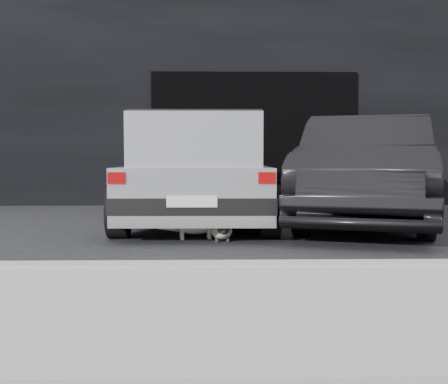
{
  "coord_description": "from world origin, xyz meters",
  "views": [
    {
      "loc": [
        0.16,
        -7.01,
        0.97
      ],
      "look_at": [
        0.3,
        -0.91,
        0.58
      ],
      "focal_mm": 45.0,
      "sensor_mm": 36.0,
      "label": 1
    }
  ],
  "objects_px": {
    "second_car": "(367,170)",
    "cat_white": "(199,223)",
    "silver_hatchback": "(199,166)",
    "cat_siamese": "(222,230)"
  },
  "relations": [
    {
      "from": "silver_hatchback",
      "to": "cat_siamese",
      "type": "bearing_deg",
      "value": -78.42
    },
    {
      "from": "silver_hatchback",
      "to": "cat_white",
      "type": "relative_size",
      "value": 5.21
    },
    {
      "from": "second_car",
      "to": "cat_siamese",
      "type": "xyz_separation_m",
      "value": [
        -2.07,
        -1.44,
        -0.66
      ]
    },
    {
      "from": "silver_hatchback",
      "to": "second_car",
      "type": "bearing_deg",
      "value": -2.35
    },
    {
      "from": "cat_white",
      "to": "cat_siamese",
      "type": "bearing_deg",
      "value": 51.34
    },
    {
      "from": "second_car",
      "to": "cat_white",
      "type": "relative_size",
      "value": 5.89
    },
    {
      "from": "cat_siamese",
      "to": "cat_white",
      "type": "xyz_separation_m",
      "value": [
        -0.27,
        0.16,
        0.07
      ]
    },
    {
      "from": "cat_siamese",
      "to": "cat_white",
      "type": "distance_m",
      "value": 0.32
    },
    {
      "from": "silver_hatchback",
      "to": "second_car",
      "type": "distance_m",
      "value": 2.38
    },
    {
      "from": "second_car",
      "to": "silver_hatchback",
      "type": "bearing_deg",
      "value": -165.67
    }
  ]
}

